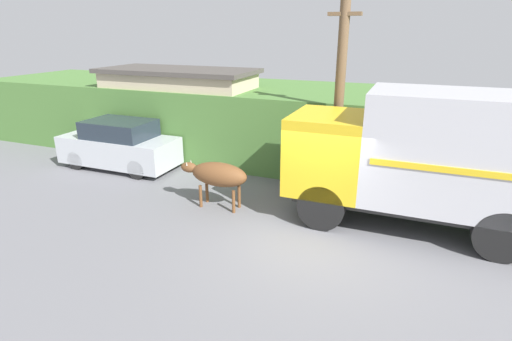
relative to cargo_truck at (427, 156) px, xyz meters
The scene contains 8 objects.
ground_plane 3.37m from the cargo_truck, 148.91° to the right, with size 60.00×60.00×0.00m, color slate.
hillside_embankment 5.23m from the cargo_truck, 117.30° to the left, with size 32.00×5.28×2.66m.
building_backdrop 9.52m from the cargo_truck, 159.85° to the left, with size 5.98×2.70×3.37m.
cargo_truck is the anchor object (origin of this frame).
brown_cow 5.39m from the cargo_truck, behind, with size 2.03×0.68×1.32m.
parked_suv 10.22m from the cargo_truck, behind, with size 4.26×1.73×1.75m.
pedestrian_on_hill 4.34m from the cargo_truck, 158.87° to the left, with size 0.44×0.44×1.68m.
utility_pole 3.13m from the cargo_truck, 147.46° to the left, with size 0.90×0.28×5.86m.
Camera 1 is at (1.98, -8.51, 4.78)m, focal length 28.00 mm.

